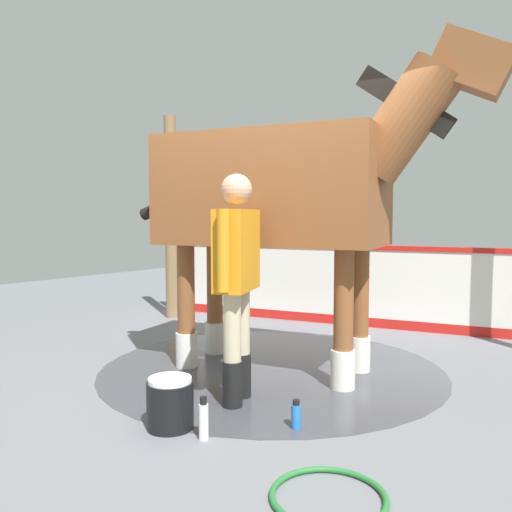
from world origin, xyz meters
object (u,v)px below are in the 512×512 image
(hose_coil, at_px, (328,496))
(wash_bucket, at_px, (170,403))
(horse, at_px, (285,192))
(bottle_spray, at_px, (296,415))
(bottle_shampoo, at_px, (204,420))
(handler, at_px, (237,271))

(hose_coil, bearing_deg, wash_bucket, -95.44)
(horse, xyz_separation_m, wash_bucket, (1.54, 0.16, -1.44))
(wash_bucket, height_order, bottle_spray, wash_bucket)
(bottle_shampoo, bearing_deg, hose_coil, 82.57)
(hose_coil, bearing_deg, bottle_spray, -135.47)
(bottle_spray, height_order, hose_coil, bottle_spray)
(horse, xyz_separation_m, bottle_shampoo, (1.53, 0.46, -1.48))
(bottle_shampoo, height_order, bottle_spray, bottle_shampoo)
(handler, distance_m, wash_bucket, 1.05)
(wash_bucket, xyz_separation_m, bottle_spray, (-0.51, 0.66, -0.08))
(wash_bucket, bearing_deg, horse, -174.03)
(bottle_spray, bearing_deg, bottle_shampoo, -35.44)
(handler, bearing_deg, horse, -100.75)
(bottle_shampoo, bearing_deg, wash_bucket, -88.87)
(handler, distance_m, bottle_spray, 1.11)
(bottle_shampoo, relative_size, hose_coil, 0.47)
(handler, bearing_deg, hose_coil, 125.81)
(bottle_shampoo, bearing_deg, handler, -156.80)
(wash_bucket, distance_m, bottle_shampoo, 0.30)
(handler, xyz_separation_m, hose_coil, (0.78, 1.26, -0.97))
(handler, relative_size, hose_coil, 2.89)
(bottle_shampoo, bearing_deg, horse, -163.25)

